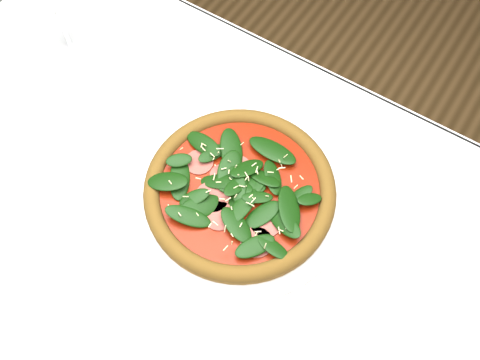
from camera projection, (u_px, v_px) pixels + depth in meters
The scene contains 4 objects.
ground at pixel (205, 324), 1.53m from camera, with size 6.00×6.00×0.00m, color brown.
dining_table at pixel (183, 239), 0.96m from camera, with size 1.21×0.81×0.75m.
plate at pixel (240, 194), 0.88m from camera, with size 0.36×0.36×0.02m.
pizza at pixel (240, 188), 0.87m from camera, with size 0.42×0.42×0.04m.
Camera 1 is at (0.28, -0.25, 1.55)m, focal length 40.00 mm.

